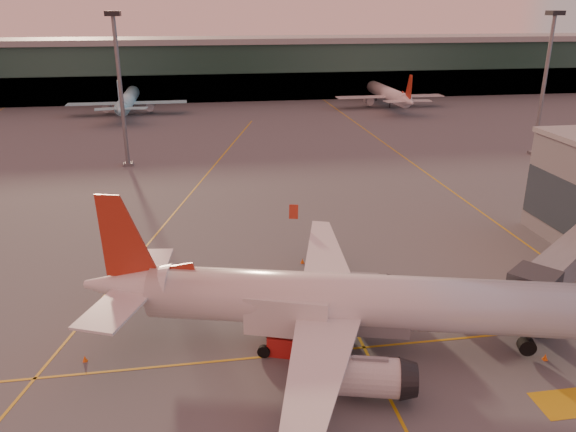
{
  "coord_description": "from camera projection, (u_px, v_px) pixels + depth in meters",
  "views": [
    {
      "loc": [
        -7.47,
        -32.9,
        26.36
      ],
      "look_at": [
        1.61,
        23.28,
        5.0
      ],
      "focal_mm": 35.0,
      "sensor_mm": 36.0,
      "label": 1
    }
  ],
  "objects": [
    {
      "name": "jet_bridge",
      "position": [
        576.0,
        254.0,
        53.31
      ],
      "size": [
        19.66,
        16.29,
        6.12
      ],
      "color": "slate",
      "rests_on": "ground"
    },
    {
      "name": "main_airplane",
      "position": [
        339.0,
        302.0,
        44.93
      ],
      "size": [
        41.08,
        37.45,
        12.59
      ],
      "rotation": [
        0.0,
        0.0,
        -0.26
      ],
      "color": "white",
      "rests_on": "ground"
    },
    {
      "name": "terminal",
      "position": [
        220.0,
        68.0,
        168.75
      ],
      "size": [
        400.0,
        20.0,
        17.6
      ],
      "color": "#19382D",
      "rests_on": "ground"
    },
    {
      "name": "distant_aircraft_row",
      "position": [
        12.0,
        117.0,
        141.81
      ],
      "size": [
        225.0,
        34.0,
        13.0
      ],
      "color": "#93E1F6",
      "rests_on": "ground"
    },
    {
      "name": "cone_fwd",
      "position": [
        545.0,
        357.0,
        44.47
      ],
      "size": [
        0.42,
        0.42,
        0.53
      ],
      "color": "#F9600D",
      "rests_on": "ground"
    },
    {
      "name": "mast_east_near",
      "position": [
        546.0,
        74.0,
        101.08
      ],
      "size": [
        2.4,
        2.4,
        25.6
      ],
      "color": "slate",
      "rests_on": "ground"
    },
    {
      "name": "cone_nose",
      "position": [
        556.0,
        322.0,
        49.33
      ],
      "size": [
        0.49,
        0.49,
        0.62
      ],
      "color": "#F9600D",
      "rests_on": "ground"
    },
    {
      "name": "ground",
      "position": [
        317.0,
        392.0,
        40.78
      ],
      "size": [
        600.0,
        600.0,
        0.0
      ],
      "primitive_type": "plane",
      "color": "#4C4F54",
      "rests_on": "ground"
    },
    {
      "name": "taxi_markings",
      "position": [
        203.0,
        201.0,
        80.81
      ],
      "size": [
        100.12,
        173.0,
        0.01
      ],
      "color": "gold",
      "rests_on": "ground"
    },
    {
      "name": "pushback_tug",
      "position": [
        515.0,
        309.0,
        50.74
      ],
      "size": [
        3.27,
        2.18,
        1.55
      ],
      "rotation": [
        0.0,
        0.0,
        -0.2
      ],
      "color": "black",
      "rests_on": "ground"
    },
    {
      "name": "cone_tail",
      "position": [
        85.0,
        359.0,
        44.29
      ],
      "size": [
        0.39,
        0.39,
        0.49
      ],
      "color": "#F9600D",
      "rests_on": "ground"
    },
    {
      "name": "cone_wing_left",
      "position": [
        302.0,
        261.0,
        61.2
      ],
      "size": [
        0.41,
        0.41,
        0.52
      ],
      "color": "#F9600D",
      "rests_on": "ground"
    },
    {
      "name": "gpu_cart",
      "position": [
        463.0,
        315.0,
        49.7
      ],
      "size": [
        2.63,
        1.96,
        1.37
      ],
      "rotation": [
        0.0,
        0.0,
        0.26
      ],
      "color": "gold",
      "rests_on": "ground"
    },
    {
      "name": "catering_truck",
      "position": [
        289.0,
        318.0,
        44.85
      ],
      "size": [
        7.2,
        4.88,
        5.14
      ],
      "rotation": [
        0.0,
        0.0,
        -0.34
      ],
      "color": "#AE1B18",
      "rests_on": "ground"
    },
    {
      "name": "mast_west_near",
      "position": [
        119.0,
        79.0,
        93.57
      ],
      "size": [
        2.4,
        2.4,
        25.6
      ],
      "color": "slate",
      "rests_on": "ground"
    }
  ]
}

